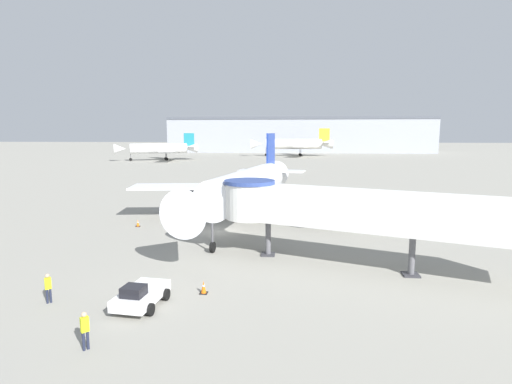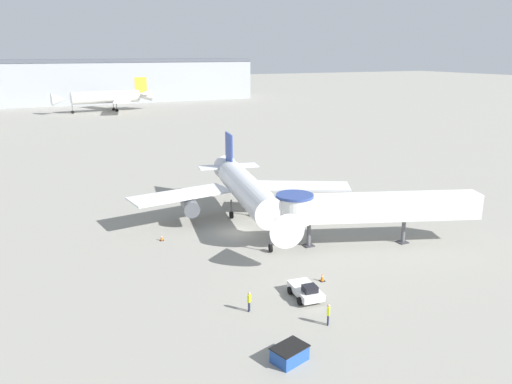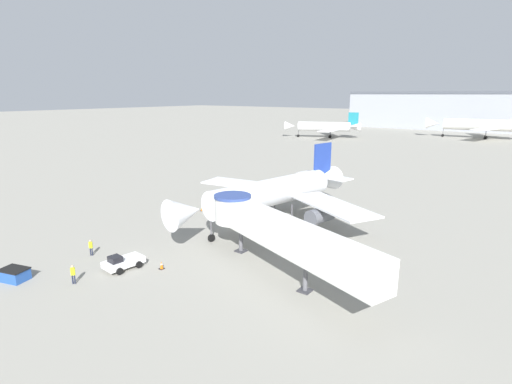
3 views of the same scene
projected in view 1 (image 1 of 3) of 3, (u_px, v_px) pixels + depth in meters
ground_plane at (218, 231)px, 40.06m from camera, size 800.00×800.00×0.00m
main_airplane at (248, 187)px, 42.30m from camera, size 29.10×29.00×9.78m
jet_bridge at (347, 209)px, 28.98m from camera, size 22.06×10.37×6.02m
pushback_tug_white at (141, 295)px, 22.58m from camera, size 2.56×3.95×1.51m
traffic_cone_near_nose at (204, 287)px, 24.50m from camera, size 0.48×0.48×0.79m
traffic_cone_port_wing at (138, 223)px, 42.11m from camera, size 0.45×0.45×0.74m
ground_crew_marshaller at (48, 286)px, 23.02m from camera, size 0.38×0.37×1.76m
ground_crew_wing_walker at (85, 328)px, 18.01m from camera, size 0.38×0.39×1.82m
background_jet_teal_tail at (161, 148)px, 144.50m from camera, size 28.35×29.76×9.85m
background_jet_gold_tail at (295, 144)px, 172.11m from camera, size 35.55×34.73×11.90m
terminal_building at (299, 135)px, 210.16m from camera, size 134.54×25.28×17.91m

